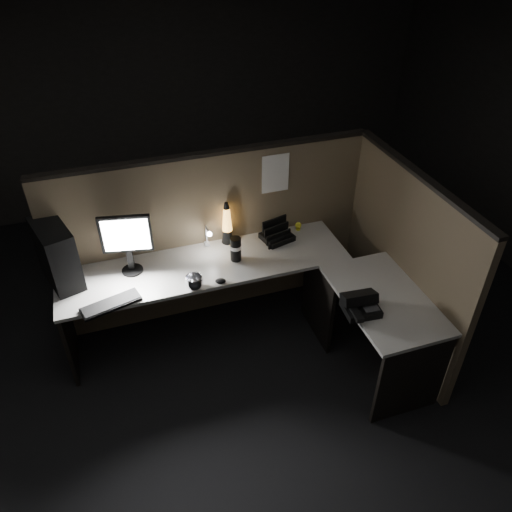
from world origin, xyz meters
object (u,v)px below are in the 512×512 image
object	(u,v)px
keyboard	(111,304)
lava_lamp	(227,226)
pc_tower	(57,254)
monitor	(127,239)
desk_phone	(360,304)

from	to	relation	value
keyboard	lava_lamp	distance (m)	1.14
pc_tower	monitor	distance (m)	0.52
monitor	keyboard	world-z (taller)	monitor
pc_tower	desk_phone	size ratio (longest dim) A/B	1.78
lava_lamp	keyboard	bearing A→B (deg)	-153.42
lava_lamp	desk_phone	bearing A→B (deg)	-59.63
monitor	lava_lamp	distance (m)	0.84
monitor	lava_lamp	bearing A→B (deg)	20.80
monitor	lava_lamp	xyz separation A→B (m)	(0.81, 0.14, -0.14)
lava_lamp	pc_tower	bearing A→B (deg)	-176.12
keyboard	lava_lamp	size ratio (longest dim) A/B	1.11
keyboard	desk_phone	bearing A→B (deg)	-35.43
monitor	desk_phone	size ratio (longest dim) A/B	1.84
lava_lamp	desk_phone	size ratio (longest dim) A/B	1.43
monitor	desk_phone	bearing A→B (deg)	-22.35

